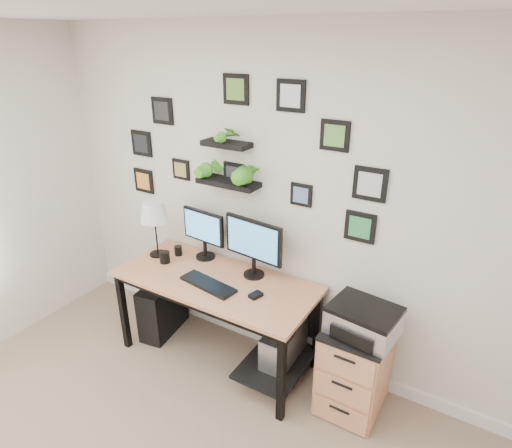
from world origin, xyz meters
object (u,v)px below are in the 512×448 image
Objects in this scene: desk at (222,292)px; pc_tower_grey at (283,353)px; table_lamp at (154,213)px; pc_tower_black at (163,307)px; printer at (364,320)px; monitor_right at (253,244)px; file_cabinet at (355,367)px; monitor_left at (204,231)px; mug at (165,257)px.

desk reaches higher than pc_tower_grey.
desk is 0.86m from table_lamp.
pc_tower_black is 1.86m from printer.
monitor_right is at bearing 171.43° from printer.
monitor_left is at bearing 173.99° from file_cabinet.
monitor_left is 0.44m from table_lamp.
pc_tower_black is (-0.86, -0.16, -0.79)m from monitor_right.
table_lamp reaches higher than mug.
pc_tower_grey is at bearing -19.63° from monitor_right.
monitor_right reaches higher than file_cabinet.
file_cabinet is at bearing 1.98° from pc_tower_grey.
monitor_right reaches higher than mug.
table_lamp is 1.86m from printer.
monitor_left is 1.47m from printer.
pc_tower_grey is (1.09, 0.07, -0.57)m from mug.
mug is 1.71m from file_cabinet.
table_lamp is at bearing 176.50° from desk.
file_cabinet is at bearing 0.50° from table_lamp.
table_lamp is (-0.89, -0.12, 0.10)m from monitor_right.
mug reaches higher than pc_tower_grey.
pc_tower_black is at bearing -178.11° from file_cabinet.
desk is 3.40× the size of printer.
printer is at bearing -8.04° from pc_tower_black.
table_lamp reaches higher than printer.
monitor_left is at bearing 45.30° from mug.
monitor_left is 0.39m from mug.
table_lamp reaches higher than monitor_right.
monitor_right is 0.90m from table_lamp.
monitor_right reaches higher than pc_tower_grey.
desk is 3.33× the size of table_lamp.
monitor_left reaches higher than printer.
monitor_right is 1.07× the size of table_lamp.
mug is (-0.55, -0.03, 0.17)m from desk.
desk is 0.67m from pc_tower_grey.
file_cabinet is (1.65, 0.09, -0.46)m from mug.
desk is at bearing -139.79° from monitor_right.
desk is at bearing -176.96° from file_cabinet.
pc_tower_grey is 0.98× the size of printer.
pc_tower_grey is at bearing 3.68° from mug.
monitor_right is 0.77× the size of file_cabinet.
table_lamp is at bearing 119.06° from pc_tower_black.
monitor_right reaches higher than pc_tower_black.
mug is (-0.24, -0.24, -0.20)m from monitor_left.
table_lamp is 4.99× the size of mug.
desk is 3.74× the size of monitor_left.
monitor_right is 0.98m from printer.
monitor_right is (0.51, -0.04, 0.03)m from monitor_left.
printer is (1.68, 0.05, -0.03)m from mug.
pc_tower_grey is at bearing -11.10° from monitor_left.
file_cabinet is at bearing -6.84° from pc_tower_black.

